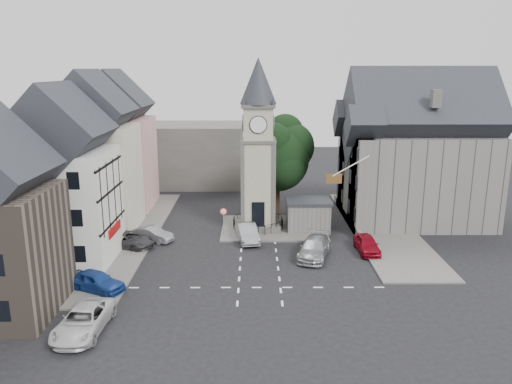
{
  "coord_description": "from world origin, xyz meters",
  "views": [
    {
      "loc": [
        -0.35,
        -38.47,
        15.28
      ],
      "look_at": [
        -0.21,
        5.0,
        4.44
      ],
      "focal_mm": 35.0,
      "sensor_mm": 36.0,
      "label": 1
    }
  ],
  "objects_px": {
    "stone_shelter": "(308,215)",
    "pedestrian": "(361,219)",
    "car_east_red": "(367,244)",
    "clock_tower": "(258,146)",
    "car_west_blue": "(96,281)"
  },
  "relations": [
    {
      "from": "clock_tower",
      "to": "car_east_red",
      "type": "relative_size",
      "value": 3.85
    },
    {
      "from": "stone_shelter",
      "to": "car_east_red",
      "type": "xyz_separation_m",
      "value": [
        4.42,
        -5.92,
        -0.83
      ]
    },
    {
      "from": "clock_tower",
      "to": "stone_shelter",
      "type": "relative_size",
      "value": 3.78
    },
    {
      "from": "car_west_blue",
      "to": "car_east_red",
      "type": "bearing_deg",
      "value": -43.96
    },
    {
      "from": "pedestrian",
      "to": "clock_tower",
      "type": "bearing_deg",
      "value": -7.33
    },
    {
      "from": "car_east_red",
      "to": "car_west_blue",
      "type": "bearing_deg",
      "value": -161.72
    },
    {
      "from": "stone_shelter",
      "to": "clock_tower",
      "type": "bearing_deg",
      "value": 174.16
    },
    {
      "from": "stone_shelter",
      "to": "pedestrian",
      "type": "bearing_deg",
      "value": 11.73
    },
    {
      "from": "clock_tower",
      "to": "car_west_blue",
      "type": "relative_size",
      "value": 3.73
    },
    {
      "from": "stone_shelter",
      "to": "pedestrian",
      "type": "xyz_separation_m",
      "value": [
        5.34,
        1.11,
        -0.8
      ]
    },
    {
      "from": "stone_shelter",
      "to": "car_east_red",
      "type": "bearing_deg",
      "value": -53.26
    },
    {
      "from": "car_east_red",
      "to": "pedestrian",
      "type": "height_order",
      "value": "pedestrian"
    },
    {
      "from": "stone_shelter",
      "to": "pedestrian",
      "type": "relative_size",
      "value": 2.88
    },
    {
      "from": "car_west_blue",
      "to": "car_east_red",
      "type": "height_order",
      "value": "car_west_blue"
    },
    {
      "from": "clock_tower",
      "to": "stone_shelter",
      "type": "distance_m",
      "value": 8.15
    }
  ]
}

